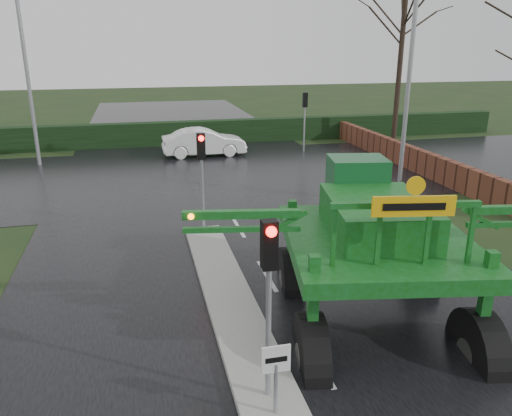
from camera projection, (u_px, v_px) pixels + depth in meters
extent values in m
plane|color=black|center=(316.00, 359.00, 10.35)|extent=(140.00, 140.00, 0.00)
cube|color=black|center=(228.00, 211.00, 19.58)|extent=(14.00, 80.00, 0.02)
cube|color=black|center=(207.00, 174.00, 25.12)|extent=(80.00, 12.00, 0.02)
cube|color=gray|center=(228.00, 295.00, 12.81)|extent=(1.20, 10.00, 0.16)
cube|color=black|center=(189.00, 133.00, 32.28)|extent=(44.00, 0.90, 1.50)
cube|color=#592D1E|center=(397.00, 152.00, 27.27)|extent=(0.40, 20.00, 1.20)
cylinder|color=gray|center=(276.00, 389.00, 8.48)|extent=(0.07, 0.07, 1.00)
cube|color=silver|center=(276.00, 359.00, 8.29)|extent=(0.50, 0.04, 0.50)
cube|color=black|center=(276.00, 360.00, 8.27)|extent=(0.38, 0.01, 0.10)
cylinder|color=gray|center=(269.00, 317.00, 8.59)|extent=(0.10, 0.10, 3.50)
cube|color=black|center=(269.00, 245.00, 8.17)|extent=(0.26, 0.22, 0.85)
sphere|color=#FF0C07|center=(271.00, 232.00, 7.96)|extent=(0.18, 0.18, 0.18)
cylinder|color=gray|center=(202.00, 187.00, 16.44)|extent=(0.10, 0.10, 3.50)
cube|color=black|center=(201.00, 146.00, 16.02)|extent=(0.26, 0.22, 0.85)
sphere|color=#FF0C07|center=(201.00, 138.00, 15.81)|extent=(0.18, 0.18, 0.18)
cylinder|color=gray|center=(304.00, 123.00, 29.71)|extent=(0.10, 0.10, 3.50)
cube|color=black|center=(305.00, 100.00, 29.29)|extent=(0.26, 0.22, 0.85)
sphere|color=#FF0C07|center=(305.00, 95.00, 29.32)|extent=(0.18, 0.18, 0.18)
cylinder|color=gray|center=(409.00, 74.00, 21.75)|extent=(0.20, 0.20, 10.00)
cylinder|color=gray|center=(27.00, 69.00, 25.37)|extent=(0.20, 0.20, 10.00)
cylinder|color=black|center=(400.00, 65.00, 31.06)|extent=(0.32, 0.32, 10.00)
cylinder|color=black|center=(225.00, 281.00, 11.63)|extent=(0.89, 2.03, 1.96)
cylinder|color=#595B56|center=(225.00, 281.00, 11.63)|extent=(0.69, 0.78, 0.69)
cube|color=#124F0E|center=(224.00, 231.00, 11.25)|extent=(0.25, 0.25, 2.26)
cylinder|color=black|center=(374.00, 277.00, 11.81)|extent=(0.89, 2.03, 1.96)
cylinder|color=#595B56|center=(374.00, 277.00, 11.81)|extent=(0.69, 0.78, 0.69)
cube|color=#124F0E|center=(378.00, 229.00, 11.42)|extent=(0.25, 0.25, 2.26)
cylinder|color=black|center=(224.00, 376.00, 8.28)|extent=(0.89, 2.03, 1.96)
cylinder|color=#595B56|center=(224.00, 376.00, 8.28)|extent=(0.69, 0.78, 0.69)
cube|color=#124F0E|center=(222.00, 311.00, 7.89)|extent=(0.25, 0.25, 2.26)
cylinder|color=black|center=(432.00, 369.00, 8.46)|extent=(0.89, 2.03, 1.96)
cylinder|color=#595B56|center=(432.00, 369.00, 8.46)|extent=(0.69, 0.78, 0.69)
cube|color=#124F0E|center=(441.00, 305.00, 8.07)|extent=(0.25, 0.25, 2.26)
cube|color=#124F0E|center=(316.00, 232.00, 9.46)|extent=(4.91, 5.38, 0.34)
cube|color=#124F0E|center=(315.00, 201.00, 9.48)|extent=(2.66, 3.29, 0.88)
cube|color=#124F25|center=(301.00, 161.00, 11.23)|extent=(1.66, 1.43, 1.28)
cube|color=#124F0E|center=(337.00, 181.00, 7.52)|extent=(2.92, 0.65, 0.12)
cube|color=#124F0E|center=(142.00, 196.00, 8.65)|extent=(2.54, 0.64, 0.18)
sphere|color=orange|center=(77.00, 198.00, 8.50)|extent=(0.14, 0.14, 0.14)
cube|color=#124F0E|center=(494.00, 190.00, 8.97)|extent=(2.54, 0.64, 0.18)
cube|color=#E6AA0C|center=(343.00, 181.00, 7.12)|extent=(1.56, 0.34, 0.39)
cube|color=black|center=(343.00, 181.00, 7.12)|extent=(1.16, 0.22, 0.14)
cylinder|color=#E6AA0C|center=(344.00, 154.00, 7.00)|extent=(0.35, 0.10, 0.35)
imported|color=white|center=(204.00, 156.00, 29.18)|extent=(4.79, 1.69, 1.57)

